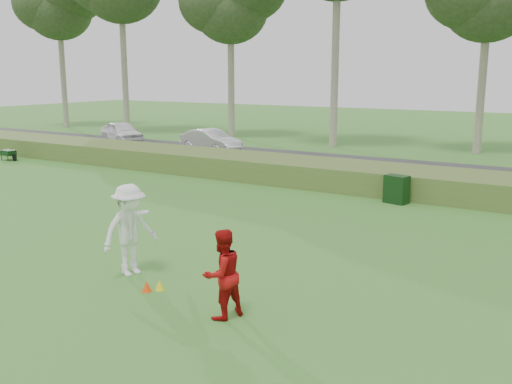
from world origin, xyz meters
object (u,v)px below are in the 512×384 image
Objects in this scene: cone_orange at (147,286)px; car_left at (122,132)px; player_white at (130,230)px; car_mid at (211,141)px; utility_cabinet at (396,189)px; cone_yellow at (160,285)px; player_red at (222,274)px.

car_left is (-18.17, 18.12, 0.62)m from cone_orange.
player_white reaches higher than cone_orange.
utility_cabinet is at bearing -105.42° from car_mid.
cone_yellow is at bearing -94.48° from player_white.
player_white reaches higher than utility_cabinet.
car_left is at bearing 135.08° from cone_orange.
cone_orange is 20.46m from car_mid.
player_white is 1.55m from cone_yellow.
cone_orange is 0.27m from cone_yellow.
player_white reaches higher than car_left.
player_white is 2.11× the size of utility_cabinet.
player_red is at bearing -12.88° from cone_yellow.
car_mid is at bearing 121.74° from cone_orange.
player_white is 9.10× the size of cone_orange.
car_left is (-17.18, 17.49, -0.30)m from player_white.
cone_orange is at bearing -77.84° from player_red.
cone_orange reaches higher than cone_yellow.
player_white is 10.45m from utility_cabinet.
car_left is at bearing 135.68° from cone_yellow.
car_left is at bearing 173.55° from utility_cabinet.
player_white is 24.52m from car_left.
utility_cabinet is 0.25× the size of car_mid.
utility_cabinet is 0.25× the size of car_left.
player_red is 10.88m from utility_cabinet.
player_white reaches higher than player_red.
cone_yellow is 20.39m from car_mid.
player_white is at bearing -137.15° from car_mid.
player_red is 27.31m from car_left.
player_red reaches higher than utility_cabinet.
cone_yellow is at bearing -110.60° from car_left.
player_red reaches higher than car_left.
car_mid reaches higher than cone_yellow.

